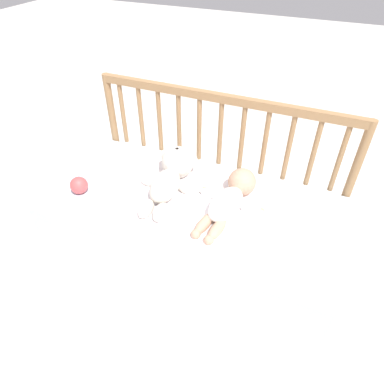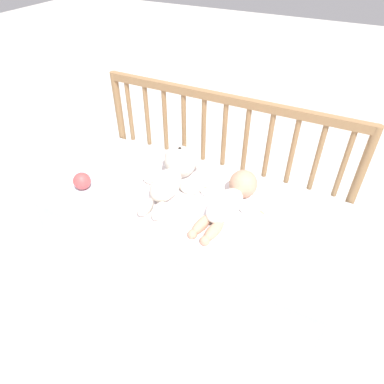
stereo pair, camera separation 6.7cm
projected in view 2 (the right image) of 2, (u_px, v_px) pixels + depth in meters
ground_plane at (192, 279)px, 1.76m from camera, size 12.00×12.00×0.00m
crib_mattress at (192, 245)px, 1.60m from camera, size 1.22×0.60×0.52m
crib_rail at (223, 146)px, 1.59m from camera, size 1.22×0.04×0.87m
blanket at (194, 203)px, 1.43m from camera, size 0.79×0.52×0.01m
teddy_bear at (173, 174)px, 1.49m from camera, size 0.27×0.41×0.15m
baby at (230, 200)px, 1.38m from camera, size 0.31×0.41×0.12m
toy_ball at (82, 181)px, 1.49m from camera, size 0.08×0.08×0.08m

